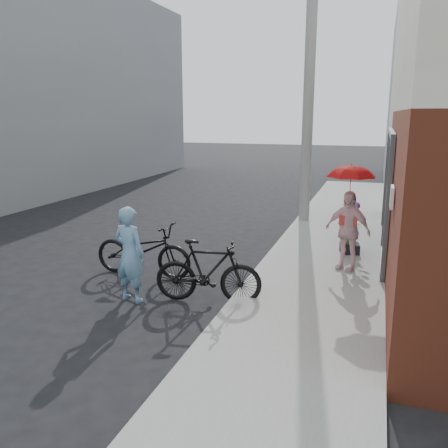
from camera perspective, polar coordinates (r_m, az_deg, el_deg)
The scene contains 11 objects.
ground at distance 7.92m, azimuth -5.29°, elevation -8.81°, with size 80.00×80.00×0.00m, color black.
sidewalk at distance 9.24m, azimuth 11.91°, elevation -5.42°, with size 2.20×24.00×0.12m, color gray.
curb at distance 9.41m, azimuth 4.86°, elevation -4.81°, with size 0.12×24.00×0.12m, color #9E9E99.
utility_pole at distance 12.87m, azimuth 10.16°, elevation 15.37°, with size 0.28×0.28×7.00m, color #9E9E99.
officer at distance 7.67m, azimuth -11.27°, elevation -3.60°, with size 0.57×0.37×1.56m, color #6FA0C6.
bike_left at distance 8.90m, azimuth -9.71°, elevation -3.05°, with size 0.67×1.91×1.00m, color black.
bike_right at distance 7.54m, azimuth -1.92°, elevation -5.74°, with size 0.48×1.71×1.03m, color black.
kimono_woman at distance 9.01m, azimuth 14.64°, elevation -0.74°, with size 0.87×0.36×1.48m, color #FBD2D9.
parasol at distance 8.82m, azimuth 15.05°, elevation 6.29°, with size 0.85×0.85×0.74m, color red.
planter at distance 10.23m, azimuth 14.86°, elevation -2.82°, with size 0.38×0.38×0.20m, color black.
potted_plant at distance 10.13m, azimuth 14.99°, elevation -0.68°, with size 0.53×0.46×0.59m, color #3D6F2C.
Camera 1 is at (2.96, -6.73, 2.95)m, focal length 38.00 mm.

